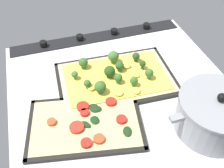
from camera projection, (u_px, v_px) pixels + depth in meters
The scene contains 7 objects.
ground_plane at pixel (122, 93), 88.86cm from camera, with size 74.36×71.70×3.00cm, color silver.
stove_control_panel at pixel (97, 36), 109.46cm from camera, with size 71.38×7.00×2.60cm.
baking_tray_front at pixel (116, 79), 90.90cm from camera, with size 41.15×27.80×1.30cm.
broccoli_pizza at pixel (115, 76), 89.83cm from camera, with size 38.64×25.29×6.10cm.
baking_tray_back at pixel (85, 125), 76.88cm from camera, with size 36.90×27.64×1.30cm.
veggie_pizza_back at pixel (86, 123), 76.44cm from camera, with size 34.09×24.83×1.90cm.
cooking_pot at pixel (215, 114), 73.02cm from camera, with size 28.64×21.87×13.73cm.
Camera 1 is at (21.62, 57.53, 62.84)cm, focal length 41.71 mm.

